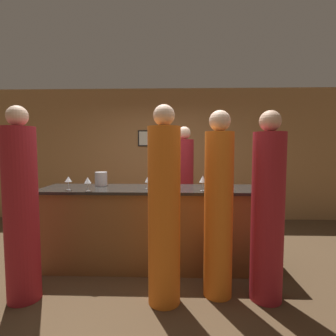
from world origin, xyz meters
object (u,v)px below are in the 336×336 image
at_px(bartender, 184,189).
at_px(guest_3, 164,212).
at_px(wine_bottle_0, 226,178).
at_px(guest_0, 218,209).
at_px(guest_2, 268,213).
at_px(ice_bucket, 101,179).
at_px(guest_1, 21,211).

height_order(bartender, guest_3, guest_3).
xyz_separation_m(bartender, wine_bottle_0, (0.55, -0.65, 0.26)).
relative_size(guest_0, guest_2, 1.01).
bearing_deg(ice_bucket, guest_3, -48.13).
height_order(guest_2, wine_bottle_0, guest_2).
bearing_deg(bartender, guest_2, 116.99).
bearing_deg(guest_1, guest_3, -0.18).
xyz_separation_m(bartender, guest_3, (-0.24, -1.64, 0.03)).
relative_size(guest_2, wine_bottle_0, 6.17).
relative_size(guest_1, guest_2, 1.02).
xyz_separation_m(guest_1, wine_bottle_0, (2.22, 0.99, 0.23)).
height_order(guest_1, guest_2, guest_1).
xyz_separation_m(guest_2, ice_bucket, (-1.95, 0.93, 0.22)).
relative_size(guest_2, ice_bucket, 10.31).
xyz_separation_m(guest_0, wine_bottle_0, (0.24, 0.85, 0.23)).
bearing_deg(guest_3, ice_bucket, 131.87).
distance_m(guest_0, guest_3, 0.57).
distance_m(bartender, guest_1, 2.34).
bearing_deg(guest_2, guest_3, -175.25).
height_order(guest_0, wine_bottle_0, guest_0).
bearing_deg(guest_0, ice_bucket, 149.22).
bearing_deg(guest_2, ice_bucket, 154.37).
bearing_deg(bartender, wine_bottle_0, 130.34).
height_order(guest_0, ice_bucket, guest_0).
height_order(guest_1, guest_3, guest_3).
relative_size(guest_0, ice_bucket, 10.38).
height_order(guest_3, ice_bucket, guest_3).
height_order(guest_0, guest_2, guest_0).
height_order(bartender, guest_1, guest_1).
bearing_deg(guest_1, guest_0, 4.07).
bearing_deg(guest_2, bartender, 116.99).
distance_m(guest_0, ice_bucket, 1.72).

